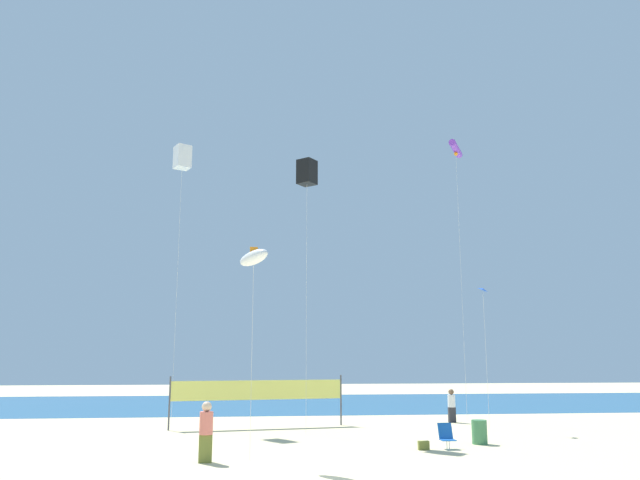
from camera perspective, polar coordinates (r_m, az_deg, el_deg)
ground_plane at (r=18.47m, az=0.08°, el=-20.88°), size 120.00×120.00×0.00m
ocean_band at (r=46.25m, az=-3.82°, el=-14.73°), size 120.00×20.00×0.01m
beachgoer_coral_shirt at (r=20.91m, az=-10.42°, el=-16.76°), size 0.43×0.43×1.87m
beachgoer_white_shirt at (r=33.47m, az=11.99°, el=-14.56°), size 0.38×0.38×1.65m
folding_beach_chair at (r=24.13m, az=11.53°, el=-17.16°), size 0.52×0.65×0.89m
trash_barrel at (r=25.59m, az=14.43°, el=-16.70°), size 0.58×0.58×0.89m
volleyball_net at (r=30.50m, az=-5.67°, el=-13.71°), size 8.18×1.43×2.40m
beach_handbag at (r=23.69m, az=9.49°, el=-18.10°), size 0.39×0.19×0.31m
kite_black_box at (r=29.17m, az=-1.21°, el=6.20°), size 1.03×1.03×12.35m
kite_white_box at (r=34.54m, az=-12.51°, el=7.40°), size 1.05×1.05×14.49m
kite_violet_tube at (r=36.62m, az=12.35°, el=8.10°), size 1.45×2.26×15.16m
kite_blue_diamond at (r=30.61m, az=14.77°, el=-4.75°), size 0.51×0.51×6.57m
kite_white_inflatable at (r=21.30m, az=-6.10°, el=-1.64°), size 1.28×1.36×6.97m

